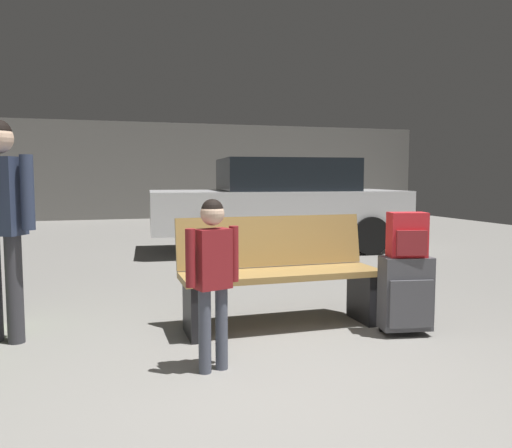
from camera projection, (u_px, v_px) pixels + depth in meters
The scene contains 8 objects.
ground_plane at pixel (178, 276), 6.54m from camera, with size 18.00×18.00×0.10m, color gray.
garage_back_wall at pixel (136, 171), 14.87m from camera, with size 18.00×0.12×2.80m, color slate.
bench at pixel (278, 272), 4.15m from camera, with size 1.61×0.54×0.89m.
suitcase at pixel (406, 294), 3.93m from camera, with size 0.41×0.28×0.60m.
backpack_bright at pixel (407, 235), 3.89m from camera, with size 0.31×0.24×0.34m.
child at pixel (212, 266), 3.16m from camera, with size 0.35×0.21×1.08m.
adult at pixel (0, 206), 3.69m from camera, with size 0.49×0.33×1.62m.
parked_car_near at pixel (279, 202), 8.49m from camera, with size 4.22×2.04×1.51m.
Camera 1 is at (-0.87, -2.47, 1.21)m, focal length 36.04 mm.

